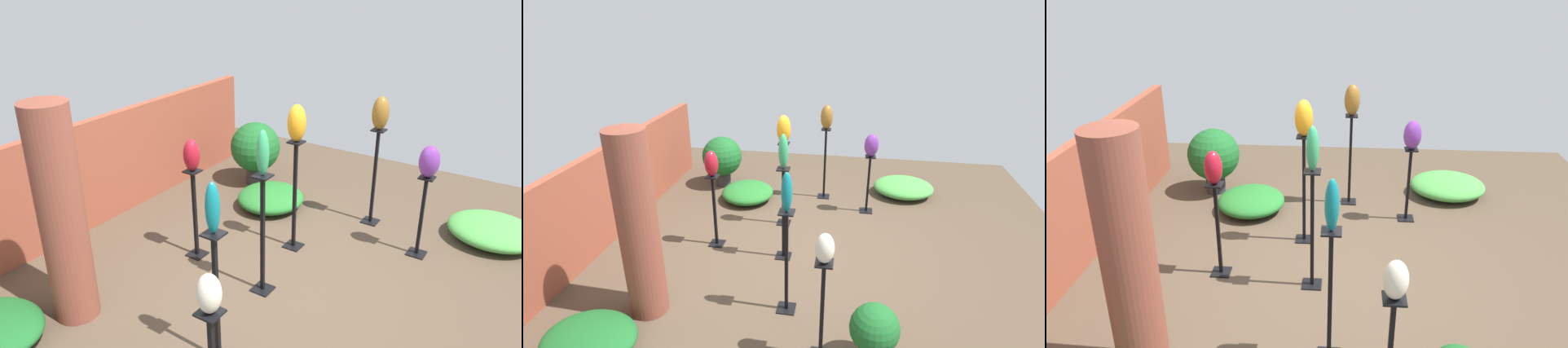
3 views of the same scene
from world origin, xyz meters
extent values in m
plane|color=#4C3D2D|center=(0.00, 0.00, 0.00)|extent=(8.00, 8.00, 0.00)
cube|color=brown|center=(0.00, 2.58, 0.68)|extent=(5.60, 0.12, 1.36)
cylinder|color=brown|center=(-1.47, 1.32, 1.05)|extent=(0.41, 0.41, 2.10)
cube|color=black|center=(1.35, -1.09, 0.01)|extent=(0.20, 0.20, 0.01)
cube|color=black|center=(1.35, -1.09, 0.49)|extent=(0.04, 0.04, 0.97)
cube|color=black|center=(1.35, -1.09, 0.96)|extent=(0.16, 0.16, 0.01)
cube|color=black|center=(-1.82, -0.62, 1.08)|extent=(0.16, 0.16, 0.02)
cube|color=black|center=(-0.19, 0.03, 0.01)|extent=(0.20, 0.20, 0.01)
cube|color=black|center=(-0.19, 0.03, 0.65)|extent=(0.04, 0.04, 1.29)
cube|color=black|center=(-0.19, 0.03, 1.28)|extent=(0.16, 0.16, 0.02)
cube|color=black|center=(0.72, 0.19, 0.01)|extent=(0.20, 0.20, 0.01)
cube|color=black|center=(0.72, 0.19, 0.66)|extent=(0.04, 0.04, 1.32)
cube|color=black|center=(0.72, 0.19, 1.31)|extent=(0.16, 0.16, 0.02)
cube|color=black|center=(1.78, -0.35, 0.01)|extent=(0.20, 0.20, 0.01)
cube|color=black|center=(1.78, -0.35, 0.63)|extent=(0.04, 0.04, 1.26)
cube|color=black|center=(1.78, -0.35, 1.25)|extent=(0.16, 0.16, 0.02)
cube|color=black|center=(-0.05, 1.02, 0.01)|extent=(0.20, 0.20, 0.01)
cube|color=black|center=(-0.05, 1.02, 0.53)|extent=(0.04, 0.04, 1.06)
cube|color=black|center=(-0.05, 1.02, 1.05)|extent=(0.16, 0.16, 0.02)
cube|color=black|center=(-1.21, -0.18, 0.62)|extent=(0.04, 0.04, 1.23)
cube|color=black|center=(-1.21, -0.18, 1.22)|extent=(0.16, 0.16, 0.02)
ellipsoid|color=#6B2D8C|center=(1.35, -1.09, 1.15)|extent=(0.21, 0.22, 0.36)
ellipsoid|color=beige|center=(-1.82, -0.62, 1.23)|extent=(0.16, 0.17, 0.28)
ellipsoid|color=#2D9356|center=(-0.19, 0.03, 1.51)|extent=(0.12, 0.12, 0.44)
ellipsoid|color=orange|center=(0.72, 0.19, 1.53)|extent=(0.20, 0.20, 0.41)
ellipsoid|color=brown|center=(1.78, -0.35, 1.46)|extent=(0.20, 0.20, 0.41)
ellipsoid|color=maroon|center=(-0.05, 1.02, 1.23)|extent=(0.18, 0.18, 0.35)
ellipsoid|color=#0F727A|center=(-1.21, -0.18, 1.45)|extent=(0.12, 0.11, 0.43)
cylinder|color=#2D2D33|center=(2.00, 1.58, 0.13)|extent=(0.28, 0.28, 0.26)
sphere|color=#195923|center=(2.00, 1.58, 0.58)|extent=(0.73, 0.73, 0.73)
ellipsoid|color=#479942|center=(2.13, -1.75, 0.14)|extent=(0.93, 1.04, 0.28)
ellipsoid|color=#236B28|center=(1.44, 0.96, 0.14)|extent=(0.92, 0.89, 0.28)
camera|label=1|loc=(-3.84, -2.32, 3.19)|focal=35.00mm
camera|label=2|loc=(-4.81, -0.78, 3.14)|focal=28.00mm
camera|label=3|loc=(-4.60, -0.25, 3.15)|focal=35.00mm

